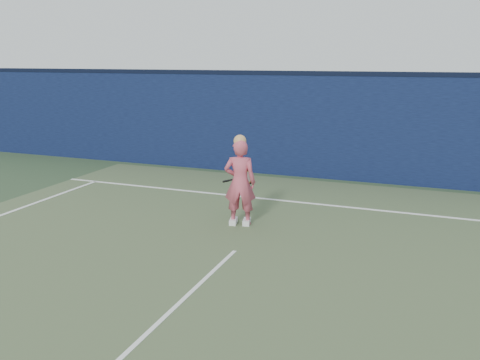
% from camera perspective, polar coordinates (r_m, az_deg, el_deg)
% --- Properties ---
extents(ground, '(80.00, 80.00, 0.00)m').
position_cam_1_polar(ground, '(7.06, -3.63, -10.81)').
color(ground, '#2C462B').
rests_on(ground, ground).
extents(court_surface, '(11.00, 16.00, 0.01)m').
position_cam_1_polar(court_surface, '(5.52, -12.75, -18.57)').
color(court_surface, '#435737').
rests_on(court_surface, ground).
extents(backstop_wall, '(24.00, 0.40, 2.50)m').
position_cam_1_polar(backstop_wall, '(12.74, 8.57, 5.92)').
color(backstop_wall, black).
rests_on(backstop_wall, ground).
extents(wall_cap, '(24.00, 0.42, 0.10)m').
position_cam_1_polar(wall_cap, '(12.63, 8.78, 11.77)').
color(wall_cap, black).
rests_on(wall_cap, backstop_wall).
extents(player, '(0.63, 0.49, 1.62)m').
position_cam_1_polar(player, '(8.93, -0.00, -0.24)').
color(player, '#CC4F64').
rests_on(player, ground).
extents(racket, '(0.62, 0.14, 0.33)m').
position_cam_1_polar(racket, '(9.32, 0.35, 0.25)').
color(racket, black).
rests_on(racket, ground).
extents(court_lines, '(11.00, 12.04, 0.01)m').
position_cam_1_polar(court_lines, '(6.78, -4.81, -11.78)').
color(court_lines, white).
rests_on(court_lines, court_surface).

